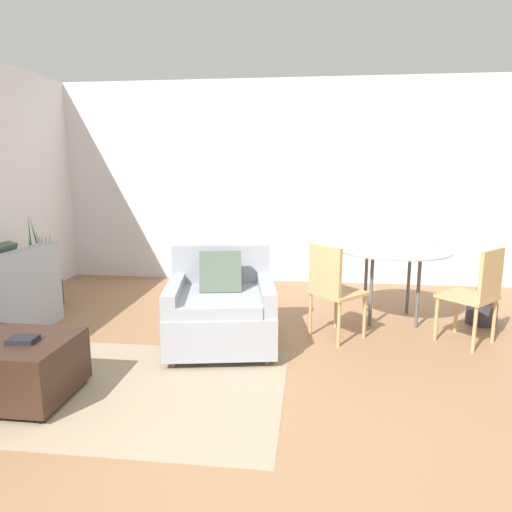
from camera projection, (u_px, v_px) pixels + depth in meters
name	position (u px, v px, depth m)	size (l,w,h in m)	color
ground_plane	(264.00, 451.00, 2.61)	(20.00, 20.00, 0.00)	#936B47
wall_back	(294.00, 183.00, 6.25)	(12.00, 0.06, 2.75)	white
area_rug	(116.00, 387.00, 3.37)	(2.48, 1.61, 0.01)	gray
armchair	(221.00, 310.00, 4.09)	(1.08, 1.08, 0.87)	#999EA8
ottoman	(13.00, 367.00, 3.16)	(0.81, 0.64, 0.43)	#382319
book_stack	(23.00, 340.00, 3.09)	(0.20, 0.16, 0.03)	black
potted_plant	(43.00, 287.00, 5.30)	(0.42, 0.42, 1.08)	#333338
dining_table	(392.00, 256.00, 4.74)	(1.18, 1.18, 0.76)	#8C9E99
dining_chair_near_left	(332.00, 286.00, 4.22)	(0.59, 0.59, 0.90)	tan
dining_chair_near_right	(478.00, 290.00, 4.07)	(0.59, 0.59, 0.90)	tan
potted_plant_small	(482.00, 307.00, 4.70)	(0.30, 0.30, 0.67)	#333338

